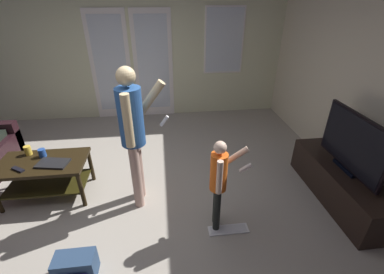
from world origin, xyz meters
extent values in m
cube|color=#9E9689|center=(0.00, 0.00, -0.01)|extent=(5.93, 5.54, 0.02)
cube|color=beige|center=(0.00, 2.74, 1.40)|extent=(5.93, 0.06, 2.81)
cube|color=white|center=(-0.48, 2.70, 1.02)|extent=(0.76, 0.02, 2.10)
cube|color=silver|center=(-0.48, 2.69, 1.07)|extent=(0.60, 0.01, 1.80)
cube|color=white|center=(0.33, 2.70, 1.02)|extent=(0.76, 0.02, 2.10)
cube|color=silver|center=(0.33, 2.69, 1.07)|extent=(0.60, 0.01, 1.80)
cube|color=white|center=(1.73, 2.70, 1.48)|extent=(0.78, 0.02, 1.24)
cube|color=silver|center=(1.73, 2.69, 1.48)|extent=(0.72, 0.01, 1.18)
cube|color=black|center=(-1.02, 0.27, 0.49)|extent=(1.02, 0.58, 0.04)
cube|color=black|center=(-1.02, 0.27, 0.18)|extent=(0.94, 0.50, 0.02)
cylinder|color=black|center=(-0.54, 0.01, 0.23)|extent=(0.05, 0.05, 0.47)
cylinder|color=black|center=(-1.49, 0.53, 0.23)|extent=(0.05, 0.05, 0.47)
cylinder|color=black|center=(-0.54, 0.53, 0.23)|extent=(0.05, 0.05, 0.47)
cube|color=black|center=(2.58, -0.22, 0.22)|extent=(0.47, 1.53, 0.44)
cube|color=black|center=(2.58, -0.22, 0.46)|extent=(0.08, 0.36, 0.04)
cube|color=black|center=(2.58, -0.22, 0.81)|extent=(0.04, 1.02, 0.66)
cube|color=black|center=(2.56, -0.22, 0.81)|extent=(0.00, 0.97, 0.61)
cylinder|color=tan|center=(0.12, -0.05, 0.41)|extent=(0.11, 0.11, 0.82)
cylinder|color=tan|center=(0.13, 0.12, 0.41)|extent=(0.11, 0.11, 0.82)
cylinder|color=#285292|center=(0.13, 0.04, 1.14)|extent=(0.27, 0.27, 0.64)
sphere|color=#D1B584|center=(0.13, 0.04, 1.57)|extent=(0.20, 0.20, 0.20)
cylinder|color=#D1B584|center=(0.12, -0.14, 1.17)|extent=(0.09, 0.09, 0.57)
cylinder|color=#D1B584|center=(0.31, 0.21, 1.23)|extent=(0.42, 0.12, 0.51)
cube|color=white|center=(0.48, 0.20, 1.00)|extent=(0.11, 0.05, 0.13)
cylinder|color=black|center=(0.97, -0.55, 0.26)|extent=(0.07, 0.07, 0.53)
cylinder|color=black|center=(0.99, -0.43, 0.26)|extent=(0.07, 0.07, 0.53)
cylinder|color=orange|center=(0.98, -0.49, 0.73)|extent=(0.17, 0.17, 0.41)
sphere|color=beige|center=(0.98, -0.49, 1.02)|extent=(0.13, 0.13, 0.13)
cylinder|color=beige|center=(0.96, -0.60, 0.76)|extent=(0.06, 0.06, 0.37)
cylinder|color=beige|center=(1.14, -0.40, 0.82)|extent=(0.33, 0.11, 0.28)
cube|color=white|center=(1.28, -0.42, 0.71)|extent=(0.13, 0.06, 0.11)
cube|color=navy|center=(-0.39, -0.91, 0.12)|extent=(0.36, 0.20, 0.25)
cube|color=white|center=(1.11, -0.58, 0.01)|extent=(0.44, 0.13, 0.02)
cube|color=silver|center=(1.11, -0.58, 0.02)|extent=(0.40, 0.10, 0.00)
cube|color=black|center=(-0.86, 0.20, 0.52)|extent=(0.38, 0.27, 0.02)
cylinder|color=#224794|center=(-1.04, 0.39, 0.56)|extent=(0.08, 0.08, 0.10)
cylinder|color=gold|center=(-1.23, 0.46, 0.57)|extent=(0.08, 0.08, 0.12)
cube|color=black|center=(-1.21, 0.12, 0.52)|extent=(0.17, 0.13, 0.02)
camera|label=1|loc=(0.47, -2.52, 2.27)|focal=24.36mm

